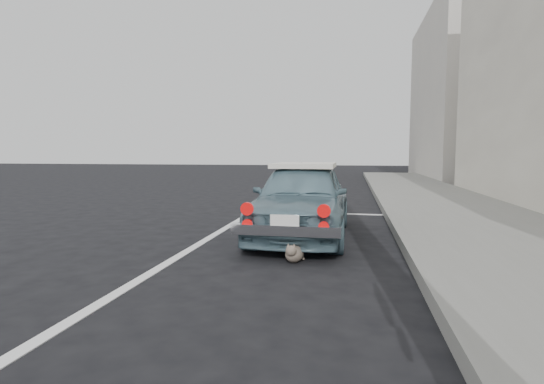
# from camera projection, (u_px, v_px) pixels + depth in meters

# --- Properties ---
(ground) EXTENTS (80.00, 80.00, 0.00)m
(ground) POSITION_uv_depth(u_px,v_px,m) (153.00, 363.00, 2.55)
(ground) COLOR black
(ground) RESTS_ON ground
(building_far) EXTENTS (3.50, 10.00, 8.00)m
(building_far) POSITION_uv_depth(u_px,v_px,m) (462.00, 96.00, 20.58)
(building_far) COLOR beige
(building_far) RESTS_ON ground
(pline_front) EXTENTS (3.00, 0.12, 0.01)m
(pline_front) POSITION_uv_depth(u_px,v_px,m) (319.00, 213.00, 8.82)
(pline_front) COLOR silver
(pline_front) RESTS_ON ground
(pline_side) EXTENTS (0.12, 7.00, 0.01)m
(pline_side) POSITION_uv_depth(u_px,v_px,m) (194.00, 247.00, 5.65)
(pline_side) COLOR silver
(pline_side) RESTS_ON ground
(retro_coupe) EXTENTS (1.35, 3.33, 1.13)m
(retro_coupe) POSITION_uv_depth(u_px,v_px,m) (302.00, 199.00, 6.39)
(retro_coupe) COLOR slate
(retro_coupe) RESTS_ON ground
(cat) EXTENTS (0.25, 0.46, 0.25)m
(cat) POSITION_uv_depth(u_px,v_px,m) (294.00, 253.00, 4.88)
(cat) COLOR #6A6051
(cat) RESTS_ON ground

